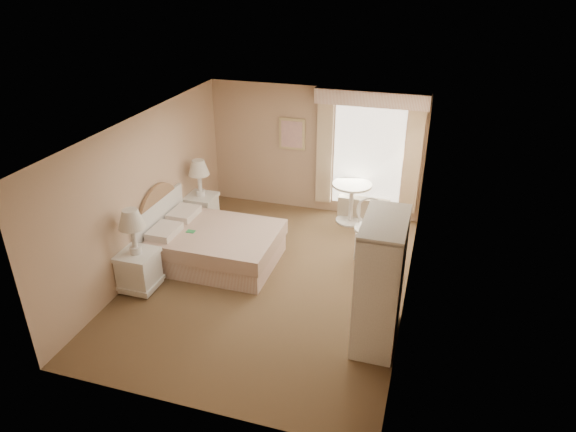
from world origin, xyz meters
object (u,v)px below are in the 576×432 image
(bed, at_px, (211,244))
(armoire, at_px, (380,292))
(cafe_chair, at_px, (369,223))
(nightstand_far, at_px, (201,202))
(nightstand_near, at_px, (137,261))
(round_table, at_px, (351,196))

(bed, distance_m, armoire, 3.19)
(armoire, bearing_deg, cafe_chair, 102.01)
(nightstand_far, bearing_deg, armoire, -32.35)
(nightstand_near, distance_m, round_table, 4.18)
(bed, relative_size, nightstand_near, 1.54)
(nightstand_near, height_order, cafe_chair, nightstand_near)
(nightstand_far, height_order, round_table, nightstand_far)
(nightstand_near, relative_size, round_table, 1.68)
(bed, relative_size, armoire, 1.15)
(nightstand_far, relative_size, round_table, 1.65)
(nightstand_near, xyz_separation_m, cafe_chair, (3.19, 2.09, 0.09))
(round_table, height_order, cafe_chair, cafe_chair)
(cafe_chair, bearing_deg, bed, -162.43)
(round_table, relative_size, cafe_chair, 0.78)
(armoire, bearing_deg, nightstand_near, 178.54)
(nightstand_near, bearing_deg, nightstand_far, 90.00)
(bed, xyz_separation_m, round_table, (1.96, 2.14, 0.20))
(bed, relative_size, round_table, 2.59)
(cafe_chair, height_order, armoire, armoire)
(cafe_chair, bearing_deg, round_table, 109.93)
(bed, bearing_deg, cafe_chair, 22.10)
(nightstand_near, distance_m, armoire, 3.66)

